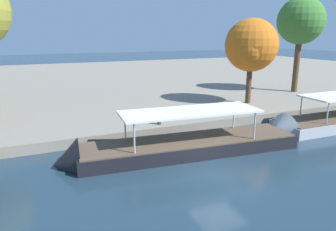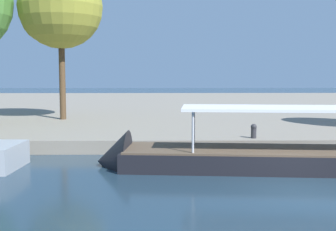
# 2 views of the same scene
# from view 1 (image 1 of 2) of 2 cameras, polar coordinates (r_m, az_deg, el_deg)

# --- Properties ---
(ground_plane) EXTENTS (220.00, 220.00, 0.00)m
(ground_plane) POSITION_cam_1_polar(r_m,az_deg,el_deg) (17.40, 9.16, -10.56)
(ground_plane) COLOR #1E3342
(dock_promenade) EXTENTS (120.00, 55.00, 0.72)m
(dock_promenade) POSITION_cam_1_polar(r_m,az_deg,el_deg) (49.13, -13.40, 6.03)
(dock_promenade) COLOR gray
(dock_promenade) RESTS_ON ground_plane
(tour_boat_1) EXTENTS (15.30, 4.40, 3.93)m
(tour_boat_1) POSITION_cam_1_polar(r_m,az_deg,el_deg) (19.79, 0.60, -6.04)
(tour_boat_1) COLOR black
(tour_boat_1) RESTS_ON ground_plane
(tour_boat_2) EXTENTS (13.77, 3.42, 3.86)m
(tour_boat_2) POSITION_cam_1_polar(r_m,az_deg,el_deg) (28.71, 27.47, -1.27)
(tour_boat_2) COLOR #9EA3A8
(tour_boat_2) RESTS_ON ground_plane
(mooring_bollard_0) EXTENTS (0.32, 0.32, 0.77)m
(mooring_bollard_0) POSITION_cam_1_polar(r_m,az_deg,el_deg) (23.69, -1.62, -0.62)
(mooring_bollard_0) COLOR #2D2D33
(mooring_bollard_0) RESTS_ON dock_promenade
(tree_0) EXTENTS (5.21, 5.17, 10.52)m
(tree_0) POSITION_cam_1_polar(r_m,az_deg,el_deg) (39.69, 22.86, 15.03)
(tree_0) COLOR #4C3823
(tree_0) RESTS_ON dock_promenade
(tree_3) EXTENTS (4.95, 4.95, 8.00)m
(tree_3) POSITION_cam_1_polar(r_m,az_deg,el_deg) (31.26, 14.55, 11.89)
(tree_3) COLOR #4C3823
(tree_3) RESTS_ON dock_promenade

